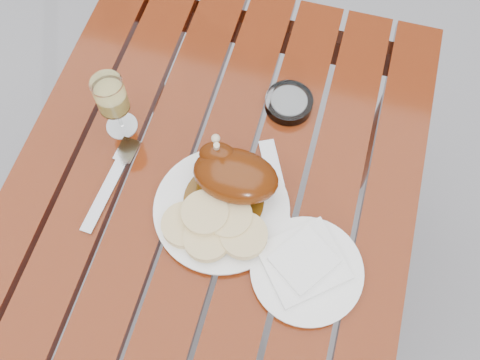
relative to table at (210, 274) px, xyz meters
The scene contains 11 objects.
ground 0.38m from the table, ahead, with size 60.00×60.00×0.00m, color slate.
table is the anchor object (origin of this frame).
dinner_plate 0.39m from the table, 41.28° to the left, with size 0.26×0.26×0.02m, color white.
roast_duck 0.45m from the table, 63.33° to the left, with size 0.17×0.17×0.12m.
bread_dumplings 0.41m from the table, 24.41° to the right, with size 0.20×0.14×0.04m.
wine_glass 0.53m from the table, 144.30° to the left, with size 0.07×0.07×0.15m, color #DDCB64.
side_plate 0.44m from the table, 11.67° to the right, with size 0.21×0.21×0.02m, color white.
napkin 0.45m from the table, ahead, with size 0.14×0.13×0.01m, color white.
ashtray 0.50m from the table, 70.96° to the left, with size 0.10×0.10×0.03m, color #B2B7BC.
fork 0.43m from the table, behind, with size 0.02×0.20×0.01m, color gray.
knife 0.41m from the table, 21.13° to the left, with size 0.02×0.24×0.01m, color gray.
Camera 1 is at (0.17, -0.34, 1.71)m, focal length 40.00 mm.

